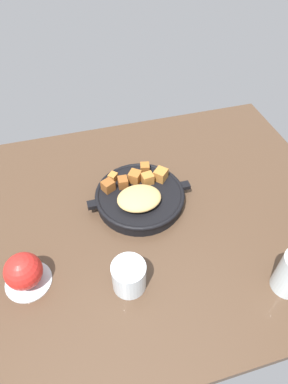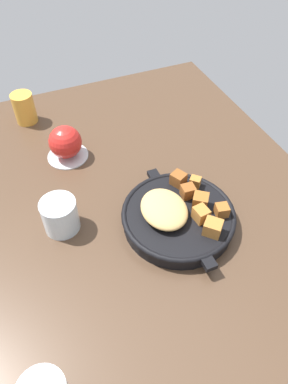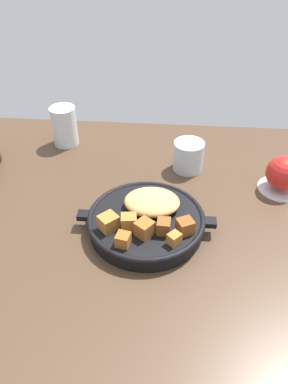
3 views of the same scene
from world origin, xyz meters
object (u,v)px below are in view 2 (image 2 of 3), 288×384
object	(u,v)px
juice_glass_amber	(24,108)
cast_iron_skillet	(178,215)
water_glass_short	(60,215)
red_apple	(65,142)

from	to	relation	value
juice_glass_amber	cast_iron_skillet	bearing A→B (deg)	-155.25
cast_iron_skillet	water_glass_short	distance (cm)	24.96
cast_iron_skillet	water_glass_short	size ratio (longest dim) A/B	3.78
cast_iron_skillet	water_glass_short	xyz separation A→B (cm)	(8.75, 23.35, 1.19)
red_apple	juice_glass_amber	bearing A→B (deg)	19.18
cast_iron_skillet	juice_glass_amber	size ratio (longest dim) A/B	3.33
red_apple	water_glass_short	distance (cm)	23.14
juice_glass_amber	water_glass_short	bearing A→B (deg)	179.87
cast_iron_skillet	water_glass_short	bearing A→B (deg)	69.45
water_glass_short	juice_glass_amber	xyz separation A→B (cm)	(41.67, -0.10, 0.52)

